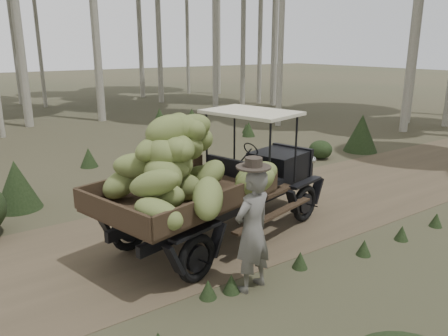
{
  "coord_description": "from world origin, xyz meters",
  "views": [
    {
      "loc": [
        -5.18,
        -7.07,
        3.69
      ],
      "look_at": [
        -0.55,
        -0.43,
        1.39
      ],
      "focal_mm": 35.0,
      "sensor_mm": 36.0,
      "label": 1
    }
  ],
  "objects": [
    {
      "name": "ground",
      "position": [
        0.0,
        0.0,
        0.0
      ],
      "size": [
        120.0,
        120.0,
        0.0
      ],
      "primitive_type": "plane",
      "color": "#473D2B",
      "rests_on": "ground"
    },
    {
      "name": "dirt_track",
      "position": [
        0.0,
        0.0,
        0.0
      ],
      "size": [
        70.0,
        4.0,
        0.01
      ],
      "primitive_type": "cube",
      "color": "brown",
      "rests_on": "ground"
    },
    {
      "name": "banana_truck",
      "position": [
        -1.22,
        -0.66,
        1.55
      ],
      "size": [
        5.49,
        3.29,
        2.65
      ],
      "rotation": [
        0.0,
        0.0,
        0.25
      ],
      "color": "black",
      "rests_on": "ground"
    },
    {
      "name": "farmer",
      "position": [
        -1.35,
        -2.33,
        1.0
      ],
      "size": [
        0.79,
        0.61,
        2.12
      ],
      "rotation": [
        0.0,
        0.0,
        3.33
      ],
      "color": "#625F5A",
      "rests_on": "ground"
    },
    {
      "name": "undergrowth",
      "position": [
        -1.54,
        0.37,
        0.54
      ],
      "size": [
        22.97,
        23.12,
        1.39
      ],
      "color": "#233319",
      "rests_on": "ground"
    }
  ]
}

